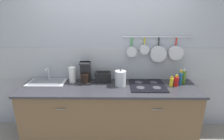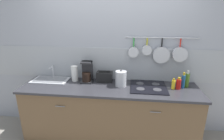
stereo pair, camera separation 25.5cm
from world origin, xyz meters
name	(u,v)px [view 1 (the left image)]	position (x,y,z in m)	size (l,w,h in m)	color
ground_plane	(110,136)	(0.00, 0.00, 0.00)	(12.00, 12.00, 0.00)	gray
wall_back	(110,57)	(0.01, 0.37, 1.27)	(7.20, 0.16, 2.60)	#999EA8
cabinet_base	(109,114)	(0.00, 0.00, 0.43)	(2.65, 0.65, 0.86)	brown
countertop	(109,88)	(0.00, 0.00, 0.88)	(2.69, 0.67, 0.03)	#2D2D33
sink_basin	(47,82)	(-1.01, 0.16, 0.91)	(0.59, 0.33, 0.22)	#B7BABF
paper_towel_roll	(72,75)	(-0.60, 0.19, 1.02)	(0.11, 0.11, 0.25)	white
coffee_maker	(85,74)	(-0.39, 0.18, 1.03)	(0.18, 0.19, 0.34)	#262628
toaster	(103,77)	(-0.11, 0.21, 0.98)	(0.27, 0.15, 0.17)	black
kettle	(120,78)	(0.17, 0.06, 1.01)	(0.17, 0.17, 0.26)	#B7BABF
cooktop	(147,85)	(0.59, 0.06, 0.90)	(0.54, 0.52, 0.01)	black
bottle_hot_sauce	(171,82)	(0.94, 0.04, 0.96)	(0.05, 0.05, 0.16)	yellow
bottle_olive_oil	(176,81)	(1.02, 0.05, 0.97)	(0.07, 0.07, 0.18)	red
bottle_sesame_oil	(180,79)	(1.09, 0.09, 1.00)	(0.05, 0.05, 0.24)	navy
bottle_cooking_wine	(184,77)	(1.16, 0.14, 1.01)	(0.06, 0.06, 0.26)	#4C721E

